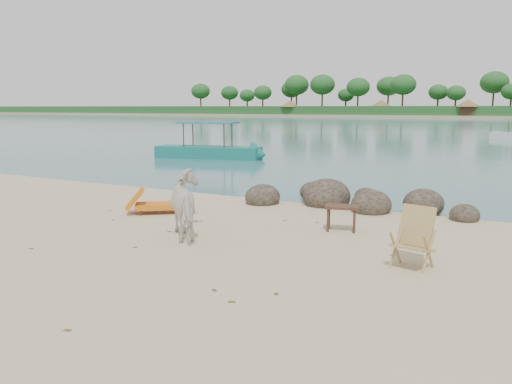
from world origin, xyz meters
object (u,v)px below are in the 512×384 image
boat_near (208,128)px  side_table (341,220)px  boulders (347,200)px  deck_chair (412,240)px  lounge_chair (165,203)px  cow (189,205)px

boat_near → side_table: bearing=-58.4°
boulders → deck_chair: size_ratio=6.02×
deck_chair → boat_near: 20.44m
boulders → deck_chair: 5.47m
side_table → lounge_chair: (-4.72, -0.32, -0.00)m
deck_chair → side_table: bearing=148.5°
deck_chair → boat_near: bearing=147.4°
side_table → deck_chair: size_ratio=0.68×
lounge_chair → deck_chair: 6.84m
side_table → deck_chair: (1.91, -1.95, 0.23)m
cow → side_table: (2.72, 2.01, -0.42)m
side_table → boat_near: size_ratio=0.11×
boulders → cow: size_ratio=3.74×
deck_chair → cow: bearing=-165.2°
lounge_chair → boat_near: (-7.38, 13.20, 1.34)m
lounge_chair → boulders: bearing=1.8°
boulders → lounge_chair: (-3.96, -3.13, 0.09)m
lounge_chair → boat_near: boat_near is taller
side_table → boat_near: (-12.10, 12.89, 1.34)m
boulders → side_table: boulders is taller
cow → side_table: 3.41m
lounge_chair → cow: bearing=-76.7°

